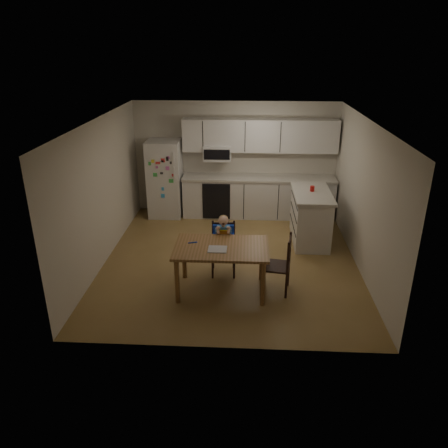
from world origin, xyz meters
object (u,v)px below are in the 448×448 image
object	(u,v)px
dining_table	(221,253)
refrigerator	(165,179)
kitchen_island	(310,216)
red_cup	(312,189)
chair_side	(282,261)
chair_booster	(223,238)

from	to	relation	value
dining_table	refrigerator	bearing A→B (deg)	114.11
kitchen_island	red_cup	world-z (taller)	red_cup
red_cup	chair_side	xyz separation A→B (m)	(-0.68, -2.03, -0.52)
red_cup	chair_booster	bearing A→B (deg)	-138.38
kitchen_island	dining_table	distance (m)	2.58
refrigerator	kitchen_island	size ratio (longest dim) A/B	1.24
refrigerator	chair_booster	bearing A→B (deg)	-61.13
refrigerator	red_cup	size ratio (longest dim) A/B	16.36
chair_side	dining_table	bearing A→B (deg)	-78.69
kitchen_island	red_cup	size ratio (longest dim) A/B	13.15
refrigerator	kitchen_island	xyz separation A→B (m)	(3.08, -1.24, -0.34)
chair_booster	chair_side	bearing A→B (deg)	-34.37
kitchen_island	chair_booster	distance (m)	2.14
red_cup	chair_side	distance (m)	2.20
red_cup	kitchen_island	bearing A→B (deg)	-91.27
chair_booster	chair_side	xyz separation A→B (m)	(0.95, -0.58, -0.10)
dining_table	chair_booster	distance (m)	0.61
refrigerator	dining_table	size ratio (longest dim) A/B	1.18
kitchen_island	chair_side	bearing A→B (deg)	-109.16
red_cup	chair_booster	xyz separation A→B (m)	(-1.63, -1.45, -0.42)
dining_table	chair_booster	xyz separation A→B (m)	(-0.00, 0.61, -0.03)
red_cup	dining_table	bearing A→B (deg)	-128.28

